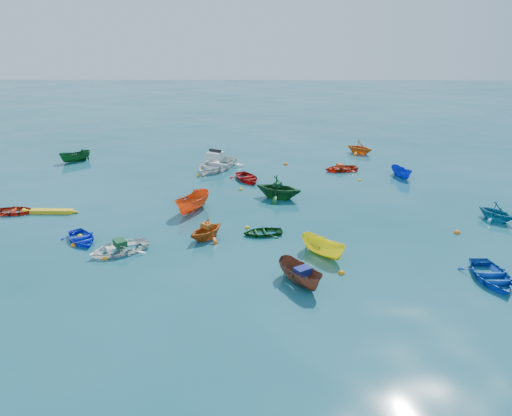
{
  "coord_description": "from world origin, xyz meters",
  "views": [
    {
      "loc": [
        0.19,
        -25.52,
        12.1
      ],
      "look_at": [
        0.0,
        5.0,
        0.4
      ],
      "focal_mm": 35.0,
      "sensor_mm": 36.0,
      "label": 1
    }
  ],
  "objects_px": {
    "dinghy_blue_sw": "(82,241)",
    "kayak_yellow": "(52,213)",
    "dinghy_blue_se": "(491,280)",
    "motorboat_white": "(216,169)",
    "dinghy_white_near": "(119,252)"
  },
  "relations": [
    {
      "from": "dinghy_blue_sw",
      "to": "dinghy_white_near",
      "type": "distance_m",
      "value": 2.9
    },
    {
      "from": "kayak_yellow",
      "to": "dinghy_blue_sw",
      "type": "bearing_deg",
      "value": -141.1
    },
    {
      "from": "dinghy_blue_sw",
      "to": "dinghy_blue_se",
      "type": "relative_size",
      "value": 0.8
    },
    {
      "from": "dinghy_blue_sw",
      "to": "kayak_yellow",
      "type": "relative_size",
      "value": 0.79
    },
    {
      "from": "dinghy_blue_sw",
      "to": "motorboat_white",
      "type": "xyz_separation_m",
      "value": [
        6.55,
        14.76,
        0.0
      ]
    },
    {
      "from": "dinghy_blue_sw",
      "to": "kayak_yellow",
      "type": "distance_m",
      "value": 5.6
    },
    {
      "from": "dinghy_white_near",
      "to": "dinghy_blue_se",
      "type": "distance_m",
      "value": 19.37
    },
    {
      "from": "dinghy_blue_se",
      "to": "motorboat_white",
      "type": "bearing_deg",
      "value": 128.09
    },
    {
      "from": "kayak_yellow",
      "to": "motorboat_white",
      "type": "height_order",
      "value": "motorboat_white"
    },
    {
      "from": "dinghy_blue_sw",
      "to": "dinghy_white_near",
      "type": "bearing_deg",
      "value": -65.22
    },
    {
      "from": "dinghy_blue_se",
      "to": "motorboat_white",
      "type": "distance_m",
      "value": 24.43
    },
    {
      "from": "dinghy_blue_se",
      "to": "motorboat_white",
      "type": "xyz_separation_m",
      "value": [
        -15.11,
        19.2,
        0.0
      ]
    },
    {
      "from": "dinghy_blue_se",
      "to": "kayak_yellow",
      "type": "relative_size",
      "value": 0.99
    },
    {
      "from": "dinghy_blue_se",
      "to": "kayak_yellow",
      "type": "distance_m",
      "value": 26.63
    },
    {
      "from": "dinghy_blue_sw",
      "to": "kayak_yellow",
      "type": "height_order",
      "value": "dinghy_blue_sw"
    }
  ]
}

